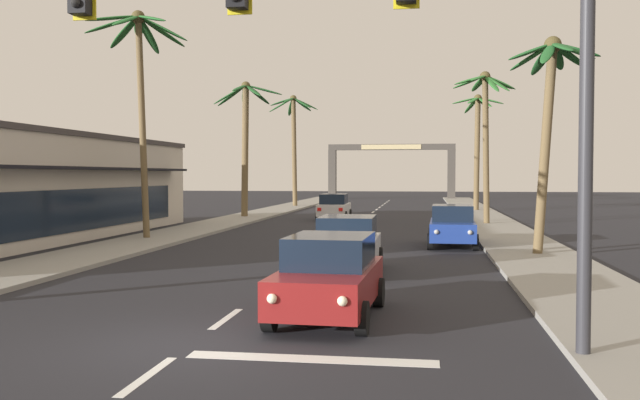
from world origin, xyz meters
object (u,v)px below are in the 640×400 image
palm_left_third (245,127)px  storefront_strip_left (7,187)px  sedan_oncoming_far (334,207)px  palm_right_farthest (477,135)px  sedan_third_in_queue (347,244)px  palm_right_third (486,113)px  palm_right_second (550,96)px  traffic_signal_mast (344,18)px  sedan_lead_at_stop_bar (329,276)px  palm_left_second (139,63)px  sedan_parked_nearest_kerb (452,225)px  town_gateway_arch (391,163)px  palm_left_farthest (294,131)px

palm_left_third → storefront_strip_left: (-5.99, -17.52, -3.69)m
sedan_oncoming_far → palm_right_farthest: palm_right_farthest is taller
sedan_third_in_queue → palm_right_third: bearing=74.3°
palm_right_second → traffic_signal_mast: bearing=-111.8°
sedan_lead_at_stop_bar → palm_right_farthest: 42.77m
traffic_signal_mast → palm_right_third: bearing=80.9°
storefront_strip_left → palm_left_second: bearing=16.3°
palm_left_second → sedan_oncoming_far: bearing=66.2°
palm_left_second → traffic_signal_mast: bearing=-58.2°
sedan_oncoming_far → storefront_strip_left: bearing=-125.9°
sedan_parked_nearest_kerb → palm_left_second: size_ratio=0.44×
sedan_oncoming_far → town_gateway_arch: bearing=87.3°
palm_right_farthest → storefront_strip_left: 36.03m
sedan_third_in_queue → sedan_parked_nearest_kerb: size_ratio=1.00×
sedan_oncoming_far → palm_right_farthest: bearing=50.0°
palm_right_second → palm_left_farthest: bearing=114.0°
sedan_third_in_queue → palm_left_second: bearing=139.3°
sedan_lead_at_stop_bar → palm_left_second: 19.77m
traffic_signal_mast → town_gateway_arch: traffic_signal_mast is taller
palm_left_third → palm_right_second: size_ratio=1.18×
palm_left_second → palm_right_second: 17.32m
palm_right_third → storefront_strip_left: palm_right_third is taller
sedan_oncoming_far → palm_right_second: bearing=-62.0°
palm_left_third → town_gateway_arch: palm_left_third is taller
palm_left_farthest → storefront_strip_left: (-6.24, -33.47, -4.38)m
palm_right_third → sedan_parked_nearest_kerb: bearing=-100.8°
palm_left_farthest → palm_right_second: bearing=-66.0°
palm_right_second → palm_left_third: bearing=129.2°
sedan_parked_nearest_kerb → palm_left_second: bearing=177.7°
sedan_parked_nearest_kerb → town_gateway_arch: bearing=95.3°
sedan_lead_at_stop_bar → palm_right_farthest: bearing=81.9°
sedan_oncoming_far → palm_left_third: 8.06m
sedan_third_in_queue → storefront_strip_left: (-15.56, 7.17, 1.55)m
storefront_strip_left → town_gateway_arch: bearing=76.0°
palm_right_third → storefront_strip_left: (-21.24, -13.06, -4.05)m
sedan_lead_at_stop_bar → palm_right_second: (6.23, 11.37, 4.79)m
palm_left_second → palm_left_farthest: bearing=88.5°
palm_right_second → town_gateway_arch: (-8.27, 57.84, -1.37)m
palm_left_second → palm_left_third: palm_left_second is taller
sedan_lead_at_stop_bar → palm_right_second: size_ratio=0.58×
sedan_lead_at_stop_bar → palm_right_farthest: (5.99, 42.03, 5.14)m
sedan_parked_nearest_kerb → palm_left_second: 15.24m
palm_left_third → sedan_parked_nearest_kerb: bearing=-51.8°
sedan_lead_at_stop_bar → palm_left_second: size_ratio=0.45×
sedan_third_in_queue → palm_right_second: (6.58, 4.89, 4.79)m
town_gateway_arch → sedan_lead_at_stop_bar: bearing=-88.3°
palm_right_second → town_gateway_arch: size_ratio=0.51×
storefront_strip_left → palm_left_farthest: bearing=79.4°
palm_left_third → sedan_third_in_queue: bearing=-68.8°
palm_left_third → palm_right_third: 15.89m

